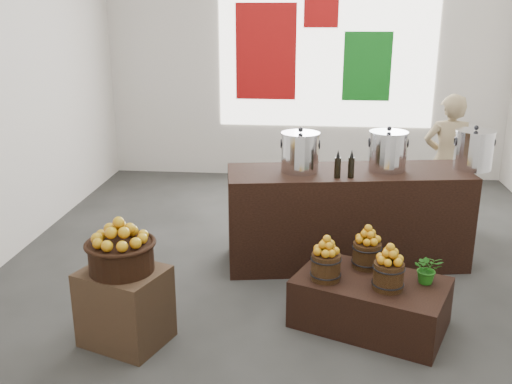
# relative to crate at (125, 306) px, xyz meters

# --- Properties ---
(ground) EXTENTS (7.00, 7.00, 0.00)m
(ground) POSITION_rel_crate_xyz_m (1.30, 1.40, -0.30)
(ground) COLOR #3A3A38
(ground) RESTS_ON ground
(back_wall) EXTENTS (6.00, 0.04, 4.00)m
(back_wall) POSITION_rel_crate_xyz_m (1.30, 4.90, 1.70)
(back_wall) COLOR silver
(back_wall) RESTS_ON ground
(back_opening) EXTENTS (3.20, 0.02, 2.40)m
(back_opening) POSITION_rel_crate_xyz_m (1.60, 4.88, 1.70)
(back_opening) COLOR white
(back_opening) RESTS_ON back_wall
(deco_red_left) EXTENTS (0.90, 0.04, 1.40)m
(deco_red_left) POSITION_rel_crate_xyz_m (0.70, 4.87, 1.60)
(deco_red_left) COLOR #9E0C0C
(deco_red_left) RESTS_ON back_wall
(deco_green_right) EXTENTS (0.70, 0.04, 1.00)m
(deco_green_right) POSITION_rel_crate_xyz_m (2.20, 4.87, 1.40)
(deco_green_right) COLOR #106717
(deco_green_right) RESTS_ON back_wall
(deco_red_upper) EXTENTS (0.50, 0.04, 0.50)m
(deco_red_upper) POSITION_rel_crate_xyz_m (1.50, 4.87, 2.20)
(deco_red_upper) COLOR #9E0C0C
(deco_red_upper) RESTS_ON back_wall
(crate) EXTENTS (0.74, 0.68, 0.61)m
(crate) POSITION_rel_crate_xyz_m (0.00, 0.00, 0.00)
(crate) COLOR brown
(crate) RESTS_ON ground
(wicker_basket) EXTENTS (0.49, 0.49, 0.22)m
(wicker_basket) POSITION_rel_crate_xyz_m (0.00, 0.00, 0.41)
(wicker_basket) COLOR black
(wicker_basket) RESTS_ON crate
(apples_in_basket) EXTENTS (0.38, 0.38, 0.20)m
(apples_in_basket) POSITION_rel_crate_xyz_m (0.00, 0.00, 0.63)
(apples_in_basket) COLOR #A12105
(apples_in_basket) RESTS_ON wicker_basket
(display_table) EXTENTS (1.37, 1.13, 0.41)m
(display_table) POSITION_rel_crate_xyz_m (1.92, 0.43, -0.10)
(display_table) COLOR black
(display_table) RESTS_ON ground
(apple_bucket_front_left) EXTENTS (0.24, 0.24, 0.22)m
(apple_bucket_front_left) POSITION_rel_crate_xyz_m (1.54, 0.41, 0.21)
(apple_bucket_front_left) COLOR #3C2610
(apple_bucket_front_left) RESTS_ON display_table
(apples_in_bucket_front_left) EXTENTS (0.18, 0.18, 0.16)m
(apples_in_bucket_front_left) POSITION_rel_crate_xyz_m (1.54, 0.41, 0.40)
(apples_in_bucket_front_left) COLOR #A12105
(apples_in_bucket_front_left) RESTS_ON apple_bucket_front_left
(apple_bucket_front_right) EXTENTS (0.24, 0.24, 0.22)m
(apple_bucket_front_right) POSITION_rel_crate_xyz_m (2.02, 0.28, 0.21)
(apple_bucket_front_right) COLOR #3C2610
(apple_bucket_front_right) RESTS_ON display_table
(apples_in_bucket_front_right) EXTENTS (0.18, 0.18, 0.16)m
(apples_in_bucket_front_right) POSITION_rel_crate_xyz_m (2.02, 0.28, 0.40)
(apples_in_bucket_front_right) COLOR #A12105
(apples_in_bucket_front_right) RESTS_ON apple_bucket_front_right
(apple_bucket_rear) EXTENTS (0.24, 0.24, 0.22)m
(apple_bucket_rear) POSITION_rel_crate_xyz_m (1.89, 0.67, 0.21)
(apple_bucket_rear) COLOR #3C2610
(apple_bucket_rear) RESTS_ON display_table
(apples_in_bucket_rear) EXTENTS (0.18, 0.18, 0.16)m
(apples_in_bucket_rear) POSITION_rel_crate_xyz_m (1.89, 0.67, 0.40)
(apples_in_bucket_rear) COLOR #A12105
(apples_in_bucket_rear) RESTS_ON apple_bucket_rear
(herb_garnish_right) EXTENTS (0.23, 0.20, 0.25)m
(herb_garnish_right) POSITION_rel_crate_xyz_m (2.35, 0.42, 0.23)
(herb_garnish_right) COLOR #1D6515
(herb_garnish_right) RESTS_ON display_table
(herb_garnish_left) EXTENTS (0.18, 0.16, 0.26)m
(herb_garnish_left) POSITION_rel_crate_xyz_m (1.52, 0.70, 0.24)
(herb_garnish_left) COLOR #1D6515
(herb_garnish_left) RESTS_ON display_table
(counter) EXTENTS (2.47, 1.12, 0.97)m
(counter) POSITION_rel_crate_xyz_m (1.78, 1.68, 0.18)
(counter) COLOR black
(counter) RESTS_ON ground
(stock_pot_left) EXTENTS (0.37, 0.37, 0.37)m
(stock_pot_left) POSITION_rel_crate_xyz_m (1.30, 1.60, 0.86)
(stock_pot_left) COLOR silver
(stock_pot_left) RESTS_ON counter
(stock_pot_center) EXTENTS (0.37, 0.37, 0.37)m
(stock_pot_center) POSITION_rel_crate_xyz_m (2.15, 1.74, 0.86)
(stock_pot_center) COLOR silver
(stock_pot_center) RESTS_ON counter
(stock_pot_right) EXTENTS (0.37, 0.37, 0.37)m
(stock_pot_right) POSITION_rel_crate_xyz_m (3.01, 1.87, 0.86)
(stock_pot_right) COLOR silver
(stock_pot_right) RESTS_ON counter
(oil_cruets) EXTENTS (0.18, 0.09, 0.27)m
(oil_cruets) POSITION_rel_crate_xyz_m (1.81, 1.44, 0.81)
(oil_cruets) COLOR black
(oil_cruets) RESTS_ON counter
(shopper) EXTENTS (0.58, 0.38, 1.58)m
(shopper) POSITION_rel_crate_xyz_m (3.02, 2.96, 0.49)
(shopper) COLOR #937E5A
(shopper) RESTS_ON ground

